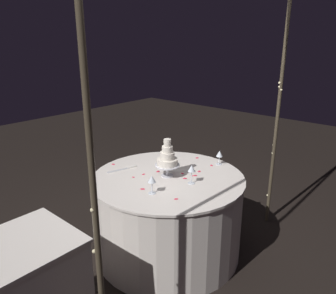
% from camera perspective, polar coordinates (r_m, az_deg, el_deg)
% --- Properties ---
extents(ground_plane, '(12.00, 12.00, 0.00)m').
position_cam_1_polar(ground_plane, '(3.31, 0.00, -17.29)').
color(ground_plane, black).
extents(decorative_arch, '(2.30, 0.06, 2.42)m').
position_cam_1_polar(decorative_arch, '(2.43, 8.58, 9.98)').
color(decorative_arch, '#473D2D').
rests_on(decorative_arch, ground).
extents(main_table, '(1.35, 1.35, 0.76)m').
position_cam_1_polar(main_table, '(3.10, 0.00, -11.58)').
color(main_table, silver).
rests_on(main_table, ground).
extents(tiered_cake, '(0.22, 0.22, 0.34)m').
position_cam_1_polar(tiered_cake, '(2.88, -0.12, -2.00)').
color(tiered_cake, silver).
rests_on(tiered_cake, main_table).
extents(wine_glass_0, '(0.07, 0.07, 0.15)m').
position_cam_1_polar(wine_glass_0, '(2.58, -2.82, -5.72)').
color(wine_glass_0, silver).
rests_on(wine_glass_0, main_table).
extents(wine_glass_1, '(0.06, 0.06, 0.17)m').
position_cam_1_polar(wine_glass_1, '(2.76, 4.10, -3.87)').
color(wine_glass_1, silver).
rests_on(wine_glass_1, main_table).
extents(wine_glass_2, '(0.06, 0.06, 0.14)m').
position_cam_1_polar(wine_glass_2, '(3.21, 8.88, -1.26)').
color(wine_glass_2, silver).
rests_on(wine_glass_2, main_table).
extents(cake_knife, '(0.29, 0.10, 0.01)m').
position_cam_1_polar(cake_knife, '(3.11, -7.60, -3.75)').
color(cake_knife, silver).
rests_on(cake_knife, main_table).
extents(rose_petal_0, '(0.02, 0.03, 0.00)m').
position_cam_1_polar(rose_petal_0, '(2.93, -5.99, -5.21)').
color(rose_petal_0, '#E02D47').
rests_on(rose_petal_0, main_table).
extents(rose_petal_1, '(0.04, 0.04, 0.00)m').
position_cam_1_polar(rose_petal_1, '(3.20, 7.51, -3.17)').
color(rose_petal_1, '#E02D47').
rests_on(rose_petal_1, main_table).
extents(rose_petal_2, '(0.04, 0.03, 0.00)m').
position_cam_1_polar(rose_petal_2, '(3.04, -1.73, -4.24)').
color(rose_petal_2, '#E02D47').
rests_on(rose_petal_2, main_table).
extents(rose_petal_3, '(0.04, 0.03, 0.00)m').
position_cam_1_polar(rose_petal_3, '(3.38, 5.04, -1.89)').
color(rose_petal_3, '#E02D47').
rests_on(rose_petal_3, main_table).
extents(rose_petal_4, '(0.04, 0.03, 0.00)m').
position_cam_1_polar(rose_petal_4, '(3.05, 5.41, -4.21)').
color(rose_petal_4, '#E02D47').
rests_on(rose_petal_4, main_table).
extents(rose_petal_5, '(0.03, 0.04, 0.00)m').
position_cam_1_polar(rose_petal_5, '(2.99, 2.49, -4.58)').
color(rose_petal_5, '#E02D47').
rests_on(rose_petal_5, main_table).
extents(rose_petal_6, '(0.04, 0.04, 0.00)m').
position_cam_1_polar(rose_petal_6, '(2.54, 1.41, -8.96)').
color(rose_petal_6, '#E02D47').
rests_on(rose_petal_6, main_table).
extents(rose_petal_7, '(0.04, 0.05, 0.00)m').
position_cam_1_polar(rose_petal_7, '(2.70, -4.41, -7.24)').
color(rose_petal_7, '#E02D47').
rests_on(rose_petal_7, main_table).
extents(rose_petal_8, '(0.04, 0.05, 0.00)m').
position_cam_1_polar(rose_petal_8, '(2.89, 2.94, -5.44)').
color(rose_petal_8, '#E02D47').
rests_on(rose_petal_8, main_table).
extents(rose_petal_9, '(0.03, 0.02, 0.00)m').
position_cam_1_polar(rose_petal_9, '(2.98, -4.25, -4.72)').
color(rose_petal_9, '#E02D47').
rests_on(rose_petal_9, main_table).
extents(rose_petal_10, '(0.03, 0.03, 0.00)m').
position_cam_1_polar(rose_petal_10, '(2.95, 4.15, -4.99)').
color(rose_petal_10, '#E02D47').
rests_on(rose_petal_10, main_table).
extents(rose_petal_11, '(0.05, 0.04, 0.00)m').
position_cam_1_polar(rose_petal_11, '(2.96, 4.72, -4.93)').
color(rose_petal_11, '#E02D47').
rests_on(rose_petal_11, main_table).
extents(rose_petal_12, '(0.03, 0.04, 0.00)m').
position_cam_1_polar(rose_petal_12, '(3.24, -9.43, -2.96)').
color(rose_petal_12, '#E02D47').
rests_on(rose_petal_12, main_table).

